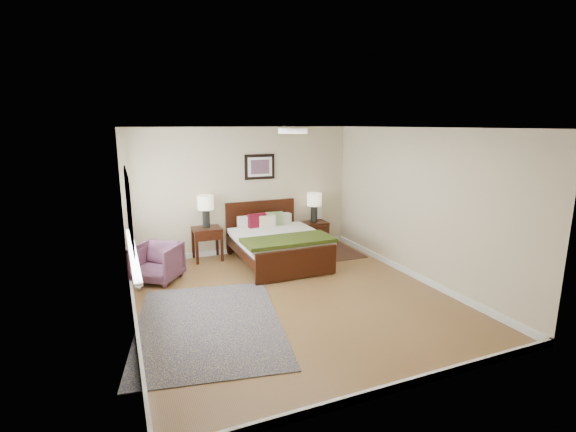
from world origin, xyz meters
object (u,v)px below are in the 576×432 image
object	(u,v)px
lamp_right	(314,202)
rug_persian	(209,324)
lamp_left	(206,206)
nightstand_right	(314,231)
bed	(276,239)
armchair	(157,263)
nightstand_left	(207,234)

from	to	relation	value
lamp_right	rug_persian	distance (m)	3.99
lamp_left	lamp_right	size ratio (longest dim) A/B	1.00
nightstand_right	lamp_right	xyz separation A→B (m)	(0.00, 0.01, 0.62)
bed	lamp_right	distance (m)	1.40
armchair	lamp_left	bearing A→B (deg)	74.98
nightstand_left	armchair	distance (m)	1.28
nightstand_left	armchair	world-z (taller)	armchair
rug_persian	bed	bearing A→B (deg)	59.39
lamp_left	lamp_right	xyz separation A→B (m)	(2.27, 0.00, -0.09)
rug_persian	nightstand_right	bearing A→B (deg)	53.48
armchair	lamp_right	bearing A→B (deg)	50.04
nightstand_left	lamp_right	world-z (taller)	lamp_right
lamp_left	rug_persian	world-z (taller)	lamp_left
bed	nightstand_left	xyz separation A→B (m)	(-1.15, 0.68, 0.03)
bed	nightstand_left	bearing A→B (deg)	149.50
bed	nightstand_right	bearing A→B (deg)	31.50
nightstand_right	rug_persian	distance (m)	3.88
bed	lamp_left	xyz separation A→B (m)	(-1.15, 0.70, 0.57)
nightstand_right	lamp_right	bearing A→B (deg)	90.00
bed	lamp_left	world-z (taller)	lamp_left
lamp_right	armchair	world-z (taller)	lamp_right
nightstand_right	lamp_left	world-z (taller)	lamp_left
lamp_left	nightstand_left	bearing A→B (deg)	-90.00
nightstand_right	lamp_right	distance (m)	0.62
nightstand_right	rug_persian	bearing A→B (deg)	-136.75
lamp_left	lamp_right	distance (m)	2.27
armchair	nightstand_right	bearing A→B (deg)	49.82
nightstand_left	rug_persian	bearing A→B (deg)	-101.75
lamp_right	bed	bearing A→B (deg)	-148.02
bed	lamp_right	bearing A→B (deg)	31.98
bed	lamp_left	bearing A→B (deg)	148.71
nightstand_right	armchair	size ratio (longest dim) A/B	0.78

